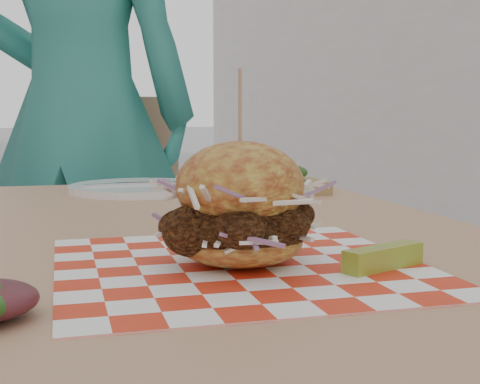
{
  "coord_description": "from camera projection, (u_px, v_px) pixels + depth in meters",
  "views": [
    {
      "loc": [
        -0.28,
        -0.94,
        0.9
      ],
      "look_at": [
        -0.11,
        -0.31,
        0.82
      ],
      "focal_mm": 50.0,
      "sensor_mm": 36.0,
      "label": 1
    }
  ],
  "objects": [
    {
      "name": "pickle_spear",
      "position": [
        383.0,
        257.0,
        0.65
      ],
      "size": [
        0.1,
        0.06,
        0.02
      ],
      "primitive_type": "cube",
      "rotation": [
        0.0,
        0.0,
        0.39
      ],
      "color": "olive",
      "rests_on": "paper_liner"
    },
    {
      "name": "place_setting",
      "position": [
        139.0,
        188.0,
        1.3
      ],
      "size": [
        0.27,
        0.27,
        0.02
      ],
      "color": "white",
      "rests_on": "patio_table"
    },
    {
      "name": "kraft_tray",
      "position": [
        284.0,
        181.0,
        1.27
      ],
      "size": [
        0.15,
        0.12,
        0.06
      ],
      "color": "olive",
      "rests_on": "patio_table"
    },
    {
      "name": "diner",
      "position": [
        80.0,
        114.0,
        1.87
      ],
      "size": [
        0.76,
        0.63,
        1.8
      ],
      "primitive_type": "imported",
      "rotation": [
        0.0,
        0.0,
        2.79
      ],
      "color": "teal",
      "rests_on": "ground"
    },
    {
      "name": "sandwich",
      "position": [
        240.0,
        211.0,
        0.66
      ],
      "size": [
        0.17,
        0.17,
        0.19
      ],
      "color": "gold",
      "rests_on": "paper_liner"
    },
    {
      "name": "patio_table",
      "position": [
        178.0,
        287.0,
        0.89
      ],
      "size": [
        0.8,
        1.2,
        0.75
      ],
      "color": "tan",
      "rests_on": "ground"
    },
    {
      "name": "paper_liner",
      "position": [
        240.0,
        265.0,
        0.67
      ],
      "size": [
        0.36,
        0.36,
        0.0
      ],
      "primitive_type": "cube",
      "color": "red",
      "rests_on": "patio_table"
    },
    {
      "name": "patio_chair",
      "position": [
        108.0,
        235.0,
        1.92
      ],
      "size": [
        0.5,
        0.51,
        0.95
      ],
      "rotation": [
        0.0,
        0.0,
        0.22
      ],
      "color": "tan",
      "rests_on": "ground"
    }
  ]
}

